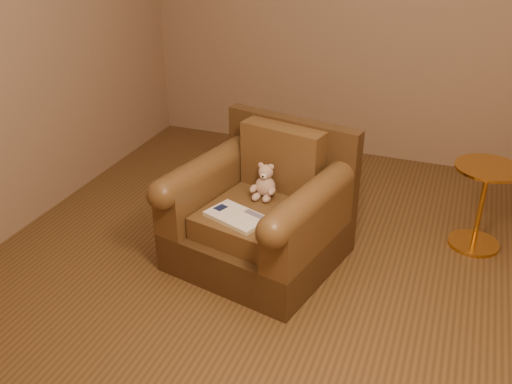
% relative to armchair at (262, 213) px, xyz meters
% --- Properties ---
extents(floor, '(4.00, 4.00, 0.00)m').
position_rel_armchair_xyz_m(floor, '(0.33, -0.16, -0.32)').
color(floor, brown).
rests_on(floor, ground).
extents(armchair, '(1.08, 1.04, 0.82)m').
position_rel_armchair_xyz_m(armchair, '(0.00, 0.00, 0.00)').
color(armchair, '#412A15').
rests_on(armchair, floor).
extents(teddy_bear, '(0.16, 0.18, 0.22)m').
position_rel_armchair_xyz_m(teddy_bear, '(-0.01, 0.08, 0.16)').
color(teddy_bear, tan).
rests_on(teddy_bear, armchair).
extents(guidebook, '(0.40, 0.31, 0.03)m').
position_rel_armchair_xyz_m(guidebook, '(-0.07, -0.24, 0.09)').
color(guidebook, beige).
rests_on(guidebook, armchair).
extents(side_table, '(0.41, 0.41, 0.57)m').
position_rel_armchair_xyz_m(side_table, '(1.25, 0.62, -0.01)').
color(side_table, gold).
rests_on(side_table, floor).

